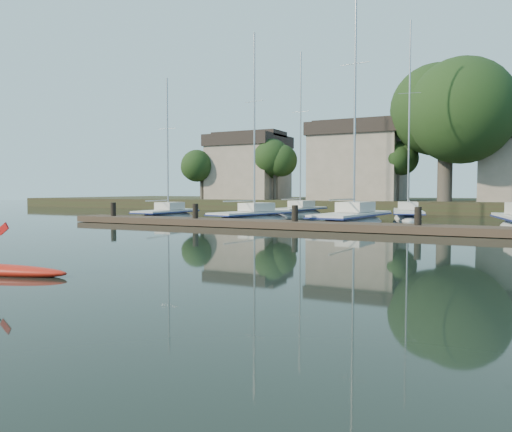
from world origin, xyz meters
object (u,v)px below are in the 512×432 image
at_px(sailboat_0, 167,221).
at_px(sailboat_6, 408,221).
at_px(sailboat_1, 252,223).
at_px(dock, 353,227).
at_px(sailboat_2, 352,227).
at_px(sailboat_5, 299,217).

xyz_separation_m(sailboat_0, sailboat_6, (15.20, 7.38, 0.01)).
height_order(sailboat_1, sailboat_6, sailboat_6).
bearing_deg(sailboat_6, dock, -103.31).
xyz_separation_m(dock, sailboat_6, (0.48, 12.40, -0.38)).
height_order(sailboat_2, sailboat_6, sailboat_2).
height_order(sailboat_0, sailboat_1, sailboat_1).
relative_size(dock, sailboat_2, 2.15).
bearing_deg(sailboat_5, sailboat_2, -47.60).
distance_m(sailboat_5, sailboat_6, 8.56).
distance_m(dock, sailboat_2, 4.97).
bearing_deg(sailboat_0, sailboat_1, -1.36).
xyz_separation_m(sailboat_1, sailboat_6, (8.47, 7.34, 0.01)).
distance_m(dock, sailboat_0, 15.56).
height_order(sailboat_0, sailboat_5, sailboat_5).
height_order(dock, sailboat_0, sailboat_0).
height_order(sailboat_1, sailboat_5, sailboat_5).
relative_size(sailboat_1, sailboat_5, 0.94).
xyz_separation_m(sailboat_0, sailboat_1, (6.72, 0.04, 0.00)).
height_order(dock, sailboat_6, sailboat_6).
distance_m(sailboat_0, sailboat_6, 16.89).
bearing_deg(sailboat_5, dock, -54.48).
xyz_separation_m(sailboat_0, sailboat_5, (6.68, 8.29, 0.00)).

